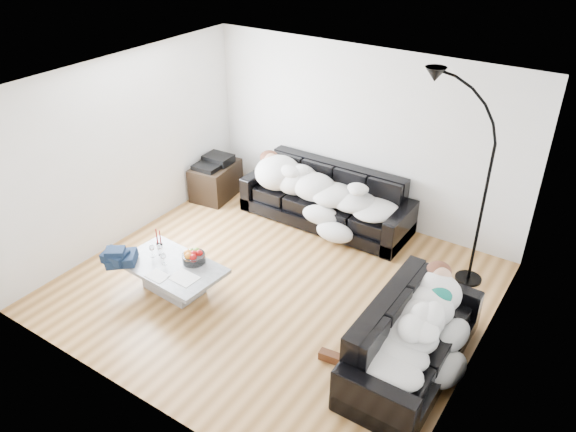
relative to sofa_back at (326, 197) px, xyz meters
The scene contains 24 objects.
ground 1.83m from the sofa_back, 80.83° to the right, with size 5.00×5.00×0.00m, color brown.
wall_back 1.05m from the sofa_back, 60.22° to the left, with size 5.00×0.02×2.60m, color silver.
wall_left 2.96m from the sofa_back, 141.63° to the right, with size 0.02×4.50×2.60m, color silver.
wall_right 3.41m from the sofa_back, 32.23° to the right, with size 0.02×4.50×2.60m, color silver.
ceiling 2.81m from the sofa_back, 80.83° to the right, with size 5.00×5.00×0.00m, color white.
sofa_back is the anchor object (origin of this frame).
sofa_right 3.09m from the sofa_back, 42.76° to the right, with size 1.99×0.85×0.80m, color black.
sleeper_back 0.22m from the sofa_back, 90.00° to the right, with size 2.19×0.76×0.44m, color white, non-canonical shape.
sleeper_right 3.10m from the sofa_back, 42.76° to the right, with size 1.70×0.72×0.42m, color white, non-canonical shape.
teal_cushion 2.68m from the sofa_back, 33.89° to the right, with size 0.36×0.30×0.20m, color #0E6555.
coffee_table 2.64m from the sofa_back, 106.46° to the right, with size 1.31×0.76×0.38m, color #939699.
fruit_bowl 2.38m from the sofa_back, 103.55° to the right, with size 0.29×0.29×0.18m, color white.
wine_glass_a 2.64m from the sofa_back, 112.73° to the right, with size 0.06×0.06×0.15m, color white.
wine_glass_b 2.73m from the sofa_back, 113.23° to the right, with size 0.07×0.07×0.17m, color white.
wine_glass_c 2.69m from the sofa_back, 108.08° to the right, with size 0.07×0.07×0.16m, color white.
candle_left 2.58m from the sofa_back, 118.21° to the right, with size 0.04×0.04×0.23m, color maroon.
candle_right 2.55m from the sofa_back, 117.49° to the right, with size 0.04×0.04×0.21m, color maroon.
newspaper_a 2.67m from the sofa_back, 99.31° to the right, with size 0.33×0.25×0.01m, color silver.
newspaper_b 2.87m from the sofa_back, 104.53° to the right, with size 0.27×0.19×0.01m, color silver.
navy_jacket 3.12m from the sofa_back, 114.74° to the right, with size 0.38×0.32×0.19m, color black, non-canonical shape.
shoes 2.94m from the sofa_back, 56.22° to the right, with size 0.49×0.35×0.11m, color #472311, non-canonical shape.
av_cabinet 1.95m from the sofa_back, behind, with size 0.56×0.82×0.56m, color black.
stereo 1.96m from the sofa_back, behind, with size 0.44×0.34×0.13m, color black.
floor_lamp 2.43m from the sofa_back, ahead, with size 0.85×0.34×2.34m, color black, non-canonical shape.
Camera 1 is at (3.32, -4.70, 4.42)m, focal length 35.00 mm.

